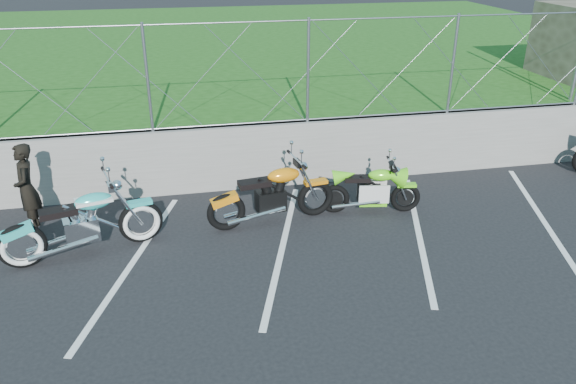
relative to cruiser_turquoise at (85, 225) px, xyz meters
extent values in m
plane|color=black|center=(3.11, -1.40, -0.51)|extent=(90.00, 90.00, 0.00)
cube|color=slate|center=(3.11, 2.10, 0.14)|extent=(30.00, 0.22, 1.30)
cube|color=#1B4913|center=(3.11, 12.10, 0.14)|extent=(30.00, 20.00, 1.30)
cylinder|color=gray|center=(3.11, 2.10, 2.74)|extent=(28.00, 0.03, 0.03)
cylinder|color=gray|center=(3.11, 2.10, 0.84)|extent=(28.00, 0.03, 0.03)
cube|color=silver|center=(0.71, -0.40, -0.50)|extent=(1.49, 4.31, 0.01)
cube|color=silver|center=(3.11, -0.40, -0.50)|extent=(1.49, 4.31, 0.01)
cube|color=silver|center=(5.51, -0.40, -0.50)|extent=(1.49, 4.31, 0.01)
cube|color=silver|center=(7.91, -0.40, -0.50)|extent=(1.49, 4.31, 0.01)
torus|color=black|center=(-0.91, -0.23, -0.14)|extent=(0.74, 0.30, 0.74)
torus|color=black|center=(0.85, 0.22, -0.14)|extent=(0.74, 0.30, 0.74)
cube|color=silver|center=(-0.05, -0.01, -0.06)|extent=(0.58, 0.43, 0.38)
ellipsoid|color=#2DB5AE|center=(0.19, 0.05, 0.39)|extent=(0.64, 0.41, 0.26)
cube|color=black|center=(-0.33, -0.09, 0.31)|extent=(0.61, 0.40, 0.10)
cube|color=#2DB5AE|center=(0.85, 0.22, 0.21)|extent=(0.45, 0.27, 0.07)
cylinder|color=silver|center=(0.43, 0.11, 0.74)|extent=(0.23, 0.79, 0.03)
torus|color=black|center=(2.27, 0.33, -0.17)|extent=(0.70, 0.22, 0.68)
torus|color=black|center=(3.91, 0.57, -0.17)|extent=(0.70, 0.22, 0.68)
cube|color=black|center=(3.07, 0.45, -0.07)|extent=(0.55, 0.38, 0.38)
ellipsoid|color=orange|center=(3.31, 0.48, 0.38)|extent=(0.62, 0.35, 0.26)
cube|color=black|center=(2.78, 0.41, 0.30)|extent=(0.58, 0.34, 0.10)
cube|color=orange|center=(3.91, 0.57, 0.16)|extent=(0.44, 0.22, 0.07)
cylinder|color=silver|center=(3.54, 0.52, 0.64)|extent=(0.15, 0.79, 0.03)
torus|color=black|center=(4.29, 0.61, -0.23)|extent=(0.56, 0.20, 0.55)
torus|color=black|center=(5.58, 0.38, -0.23)|extent=(0.56, 0.20, 0.55)
cube|color=black|center=(4.91, 0.50, -0.14)|extent=(0.46, 0.33, 0.31)
ellipsoid|color=#67E61C|center=(5.11, 0.47, 0.23)|extent=(0.52, 0.31, 0.21)
cube|color=black|center=(4.68, 0.54, 0.17)|extent=(0.49, 0.30, 0.08)
cube|color=#67E61C|center=(5.58, 0.38, 0.03)|extent=(0.37, 0.20, 0.06)
cylinder|color=silver|center=(5.27, 0.44, 0.44)|extent=(0.14, 0.66, 0.03)
imported|color=black|center=(-1.01, 1.01, 0.28)|extent=(0.49, 0.64, 1.58)
camera|label=1|loc=(1.56, -8.32, 4.18)|focal=35.00mm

